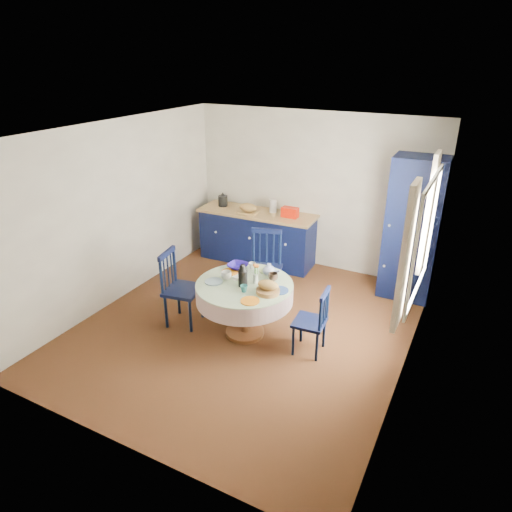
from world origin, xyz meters
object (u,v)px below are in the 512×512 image
at_px(mug_c, 273,277).
at_px(cobalt_bowl, 238,266).
at_px(chair_left, 180,288).
at_px(mug_d, 252,266).
at_px(kitchen_counter, 257,236).
at_px(mug_a, 226,275).
at_px(pantry_cabinet, 412,230).
at_px(mug_b, 244,289).
at_px(chair_far, 264,267).
at_px(dining_table, 245,292).
at_px(chair_right, 313,321).

xyz_separation_m(mug_c, cobalt_bowl, (-0.55, 0.09, -0.02)).
height_order(chair_left, mug_d, chair_left).
bearing_deg(cobalt_bowl, mug_d, 25.66).
height_order(kitchen_counter, cobalt_bowl, kitchen_counter).
relative_size(mug_a, mug_c, 1.07).
distance_m(kitchen_counter, mug_a, 2.16).
xyz_separation_m(chair_left, mug_d, (0.77, 0.55, 0.25)).
xyz_separation_m(pantry_cabinet, mug_a, (-1.84, -1.99, -0.25)).
xyz_separation_m(chair_left, mug_b, (0.98, -0.05, 0.25)).
bearing_deg(pantry_cabinet, mug_d, -137.77).
bearing_deg(mug_d, mug_b, -70.85).
bearing_deg(chair_far, mug_b, -92.51).
bearing_deg(mug_d, cobalt_bowl, -154.34).
bearing_deg(mug_c, mug_a, -155.97).
xyz_separation_m(chair_left, mug_c, (1.15, 0.37, 0.26)).
distance_m(pantry_cabinet, mug_b, 2.66).
distance_m(pantry_cabinet, mug_d, 2.34).
bearing_deg(mug_a, chair_far, 83.79).
distance_m(dining_table, chair_left, 0.91).
bearing_deg(mug_c, chair_right, -18.53).
height_order(chair_far, cobalt_bowl, chair_far).
distance_m(pantry_cabinet, chair_far, 2.13).
bearing_deg(cobalt_bowl, mug_a, -86.36).
relative_size(dining_table, chair_left, 1.18).
bearing_deg(cobalt_bowl, mug_c, -9.42).
bearing_deg(chair_left, chair_right, -94.67).
height_order(chair_right, mug_c, chair_right).
distance_m(dining_table, chair_far, 0.89).
relative_size(kitchen_counter, mug_a, 15.33).
xyz_separation_m(chair_right, mug_d, (-1.00, 0.38, 0.34)).
relative_size(dining_table, mug_c, 9.78).
bearing_deg(kitchen_counter, cobalt_bowl, -72.71).
relative_size(chair_far, cobalt_bowl, 4.03).
xyz_separation_m(dining_table, chair_right, (0.87, 0.03, -0.17)).
bearing_deg(chair_right, chair_far, -132.76).
height_order(chair_far, mug_b, chair_far).
height_order(mug_a, mug_d, mug_a).
relative_size(kitchen_counter, mug_c, 16.34).
distance_m(pantry_cabinet, chair_right, 2.17).
xyz_separation_m(mug_b, mug_c, (0.17, 0.42, 0.01)).
bearing_deg(mug_a, mug_b, -28.03).
bearing_deg(mug_c, mug_b, -112.40).
xyz_separation_m(chair_left, mug_a, (0.62, 0.14, 0.26)).
distance_m(mug_b, mug_d, 0.63).
bearing_deg(cobalt_bowl, chair_far, 78.03).
bearing_deg(dining_table, mug_d, 106.65).
relative_size(mug_b, mug_d, 0.99).
bearing_deg(mug_a, pantry_cabinet, 47.27).
height_order(kitchen_counter, chair_left, kitchen_counter).
bearing_deg(chair_right, dining_table, -91.85).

